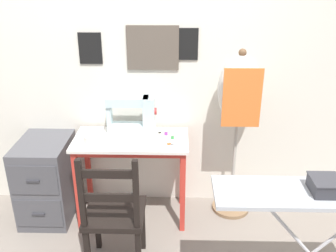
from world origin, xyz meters
The scene contains 14 objects.
ground_plane centered at (0.00, 0.00, 0.00)m, with size 14.00×14.00×0.00m, color gray.
wall_back centered at (0.00, 0.52, 1.28)m, with size 10.00×0.07×2.55m.
sewing_table centered at (0.00, 0.22, 0.61)m, with size 0.91×0.46×0.73m.
sewing_machine centered at (0.02, 0.32, 0.88)m, with size 0.40×0.16×0.34m.
fabric_bowl centered at (-0.28, 0.16, 0.76)m, with size 0.16×0.16×0.06m.
scissors centered at (0.33, 0.12, 0.73)m, with size 0.12×0.09×0.01m.
thread_spool_near_machine centered at (0.23, 0.26, 0.75)m, with size 0.03×0.03×0.04m.
thread_spool_mid_table centered at (0.28, 0.30, 0.75)m, with size 0.03×0.03×0.04m.
thread_spool_far_edge centered at (0.33, 0.22, 0.75)m, with size 0.03×0.03×0.04m.
wooden_chair centered at (-0.05, -0.37, 0.44)m, with size 0.40×0.38×0.93m.
filing_cabinet centered at (-0.72, 0.23, 0.34)m, with size 0.40×0.55×0.69m.
dress_form centered at (0.85, 0.33, 1.03)m, with size 0.34×0.32×1.42m.
ironing_board centered at (1.16, -0.69, 0.81)m, with size 1.19×0.32×0.87m.
storage_box centered at (1.16, -0.70, 0.90)m, with size 0.16×0.17×0.08m.
Camera 1 is at (0.36, -2.44, 1.99)m, focal length 40.00 mm.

